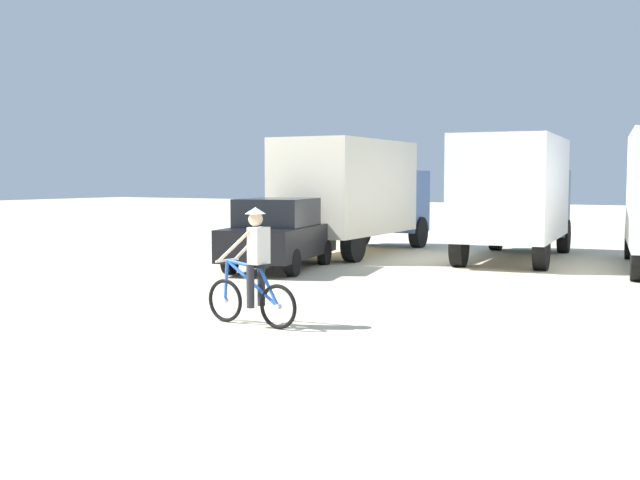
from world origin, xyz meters
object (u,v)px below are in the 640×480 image
sedan_parked (279,234)px  cyclist_orange_shirt (254,271)px  box_truck_cream_rv (355,191)px  box_truck_avon_van (516,192)px

sedan_parked → cyclist_orange_shirt: 7.49m
box_truck_cream_rv → box_truck_avon_van: same height
box_truck_cream_rv → box_truck_avon_van: 4.74m
box_truck_avon_van → cyclist_orange_shirt: size_ratio=3.84×
cyclist_orange_shirt → box_truck_avon_van: bearing=87.1°
box_truck_cream_rv → box_truck_avon_van: (4.71, 0.56, 0.00)m
box_truck_avon_van → sedan_parked: 6.85m
box_truck_cream_rv → cyclist_orange_shirt: 11.86m
cyclist_orange_shirt → box_truck_cream_rv: bearing=110.4°
sedan_parked → box_truck_cream_rv: bearing=94.0°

